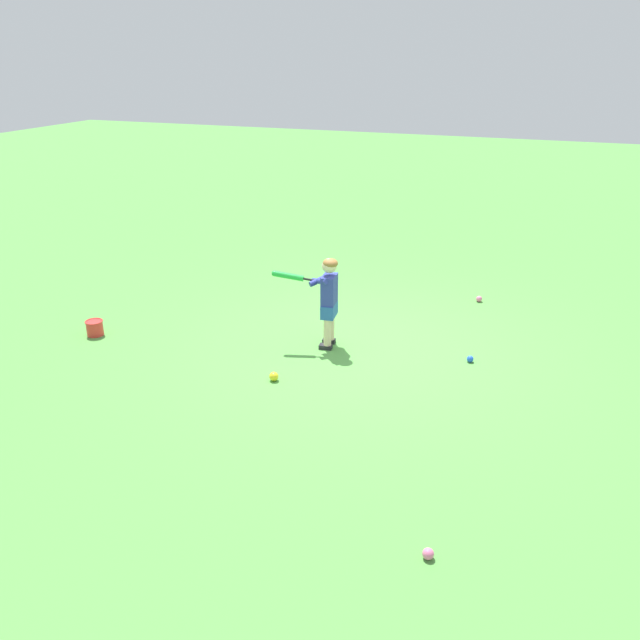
{
  "coord_description": "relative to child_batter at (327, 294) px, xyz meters",
  "views": [
    {
      "loc": [
        -1.97,
        6.71,
        3.27
      ],
      "look_at": [
        0.4,
        0.43,
        0.45
      ],
      "focal_mm": 36.59,
      "sensor_mm": 36.0,
      "label": 1
    }
  ],
  "objects": [
    {
      "name": "toy_bucket",
      "position": [
        2.76,
        0.71,
        -0.55
      ],
      "size": [
        0.22,
        0.22,
        0.19
      ],
      "color": "red",
      "rests_on": "ground"
    },
    {
      "name": "play_ball_far_right",
      "position": [
        0.22,
        1.02,
        -0.6
      ],
      "size": [
        0.1,
        0.1,
        0.1
      ],
      "primitive_type": "sphere",
      "color": "yellow",
      "rests_on": "ground"
    },
    {
      "name": "ground_plane",
      "position": [
        -0.43,
        -0.14,
        -0.65
      ],
      "size": [
        40.0,
        40.0,
        0.0
      ],
      "primitive_type": "plane",
      "color": "#519942"
    },
    {
      "name": "play_ball_by_bucket",
      "position": [
        -1.49,
        -2.1,
        -0.61
      ],
      "size": [
        0.08,
        0.08,
        0.08
      ],
      "primitive_type": "sphere",
      "color": "pink",
      "rests_on": "ground"
    },
    {
      "name": "child_batter",
      "position": [
        0.0,
        0.0,
        0.0
      ],
      "size": [
        0.76,
        0.32,
        1.08
      ],
      "color": "#232328",
      "rests_on": "ground"
    },
    {
      "name": "play_ball_midfield",
      "position": [
        -1.86,
        3.02,
        -0.61
      ],
      "size": [
        0.08,
        0.08,
        0.08
      ],
      "primitive_type": "sphere",
      "color": "pink",
      "rests_on": "ground"
    },
    {
      "name": "play_ball_near_batter",
      "position": [
        -1.66,
        -0.16,
        -0.61
      ],
      "size": [
        0.08,
        0.08,
        0.08
      ],
      "primitive_type": "sphere",
      "color": "blue",
      "rests_on": "ground"
    }
  ]
}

